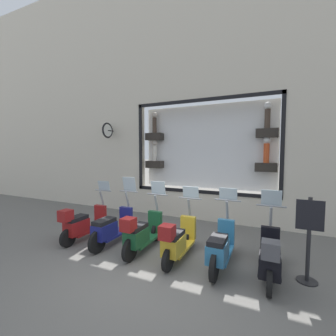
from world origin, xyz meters
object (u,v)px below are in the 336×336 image
Objects in this scene: scooter_black_0 at (270,257)px; scooter_navy_4 at (112,228)px; scooter_red_5 at (83,223)px; scooter_yellow_2 at (177,240)px; scooter_teal_1 at (220,247)px; shop_sign_post at (309,237)px; scooter_green_3 at (141,233)px.

scooter_black_0 is 3.74m from scooter_navy_4.
scooter_yellow_2 is at bearing -89.99° from scooter_red_5.
shop_sign_post reaches higher than scooter_teal_1.
shop_sign_post is (0.23, -5.31, 0.39)m from scooter_red_5.
scooter_teal_1 is at bearing 85.60° from scooter_black_0.
scooter_black_0 is 0.99× the size of scooter_teal_1.
scooter_green_3 is at bearing 89.37° from scooter_yellow_2.
shop_sign_post is (0.16, -1.57, 0.41)m from scooter_teal_1.
shop_sign_post is (0.23, -2.51, 0.39)m from scooter_yellow_2.
shop_sign_post is (0.15, -4.37, 0.40)m from scooter_navy_4.
scooter_black_0 reaches higher than scooter_yellow_2.
scooter_green_3 is at bearing 93.62° from shop_sign_post.
scooter_teal_1 is at bearing -88.91° from scooter_red_5.
scooter_navy_4 is (0.06, 0.93, -0.03)m from scooter_green_3.
scooter_navy_4 reaches higher than scooter_black_0.
scooter_yellow_2 reaches higher than scooter_red_5.
scooter_green_3 is at bearing 91.85° from scooter_teal_1.
scooter_black_0 is 4.67m from scooter_red_5.
scooter_navy_4 is (0.00, 2.80, 0.01)m from scooter_teal_1.
shop_sign_post is (0.22, -3.44, 0.38)m from scooter_green_3.
scooter_yellow_2 is 2.80m from scooter_red_5.
scooter_yellow_2 is 0.93m from scooter_green_3.
scooter_teal_1 is 3.74m from scooter_red_5.
scooter_yellow_2 is at bearing -92.30° from scooter_navy_4.
scooter_green_3 is (-0.06, 1.87, 0.04)m from scooter_teal_1.
scooter_black_0 is 1.13× the size of shop_sign_post.
scooter_green_3 is 0.94m from scooter_navy_4.
scooter_navy_4 is 1.01× the size of scooter_red_5.
scooter_navy_4 reaches higher than scooter_teal_1.
scooter_teal_1 is 1.01× the size of scooter_yellow_2.
scooter_green_3 is at bearing 89.76° from scooter_black_0.
scooter_teal_1 is 1.00× the size of scooter_green_3.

